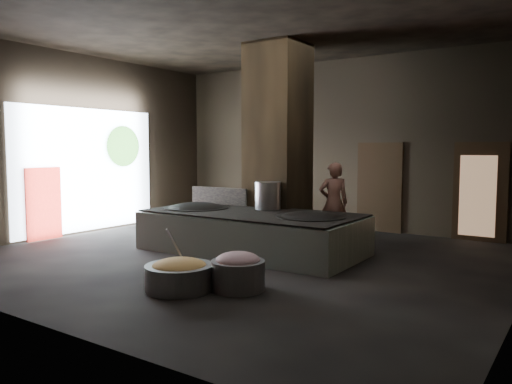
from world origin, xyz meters
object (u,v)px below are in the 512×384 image
Objects in this scene: wok_left at (196,211)px; veg_basin at (179,277)px; stock_pot at (268,196)px; wok_right at (310,221)px; meat_basin at (238,275)px; cook at (334,203)px; hearth_platform at (251,233)px.

wok_left reaches higher than veg_basin.
wok_left is at bearing -158.20° from stock_pot.
wok_right is 2.52m from meat_basin.
cook is (-0.39, 1.85, 0.16)m from wok_right.
meat_basin is (0.73, 0.50, 0.03)m from veg_basin.
wok_left is 1.07× the size of wok_right.
wok_right is 0.73× the size of cook.
wok_left is (-1.45, -0.05, 0.36)m from hearth_platform.
wok_right reaches higher than veg_basin.
meat_basin is (0.08, -2.47, -0.53)m from wok_right.
veg_basin is 0.89m from meat_basin.
stock_pot is at bearing 21.80° from wok_left.
cook is (0.91, 1.35, -0.22)m from stock_pot.
wok_left is at bearing 2.24° from cook.
wok_left is 2.42× the size of stock_pot.
stock_pot reaches higher than hearth_platform.
meat_basin is (2.88, -2.37, -0.53)m from wok_left.
meat_basin is (1.43, -2.42, -0.17)m from hearth_platform.
veg_basin is at bearing -145.62° from meat_basin.
hearth_platform is 2.19m from cook.
meat_basin is at bearing -88.23° from wok_right.
wok_left is 1.37× the size of veg_basin.
meat_basin is at bearing 34.38° from veg_basin.
stock_pot is at bearing 158.96° from wok_right.
meat_basin is at bearing -39.44° from wok_left.
cook reaches higher than hearth_platform.
stock_pot reaches higher than veg_basin.
stock_pot is 1.64m from cook.
cook is 1.76× the size of veg_basin.
wok_left is 1.74× the size of meat_basin.
wok_right is 2.25× the size of stock_pot.
hearth_platform reaches higher than meat_basin.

